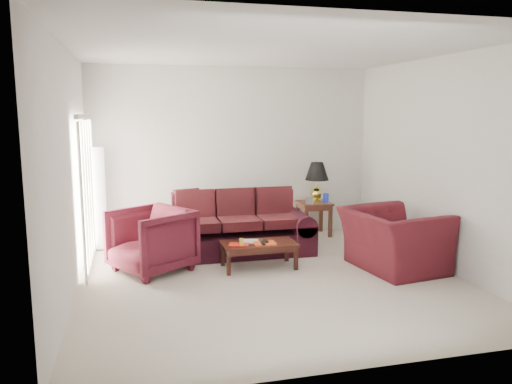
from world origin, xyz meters
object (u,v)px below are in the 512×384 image
at_px(sofa, 238,224).
at_px(armchair_right, 393,240).
at_px(coffee_table, 259,255).
at_px(floor_lamp, 98,198).
at_px(armchair_left, 151,240).
at_px(end_table, 314,218).

height_order(sofa, armchair_right, sofa).
height_order(armchair_right, coffee_table, armchair_right).
height_order(sofa, floor_lamp, floor_lamp).
bearing_deg(armchair_left, coffee_table, 49.77).
xyz_separation_m(armchair_left, armchair_right, (3.34, -0.72, -0.02)).
distance_m(end_table, armchair_left, 3.29).
relative_size(armchair_left, armchair_right, 0.75).
relative_size(sofa, coffee_table, 2.19).
distance_m(armchair_right, coffee_table, 1.92).
xyz_separation_m(armchair_right, coffee_table, (-1.84, 0.51, -0.24)).
bearing_deg(armchair_right, sofa, 48.42).
distance_m(end_table, floor_lamp, 3.76).
bearing_deg(coffee_table, end_table, 48.42).
bearing_deg(sofa, floor_lamp, 156.13).
distance_m(floor_lamp, armchair_right, 4.63).
bearing_deg(armchair_right, end_table, 1.83).
bearing_deg(floor_lamp, coffee_table, -35.05).
distance_m(end_table, coffee_table, 2.20).
bearing_deg(sofa, coffee_table, -83.16).
bearing_deg(end_table, sofa, -151.51).
distance_m(sofa, coffee_table, 0.85).
bearing_deg(floor_lamp, end_table, 0.97).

